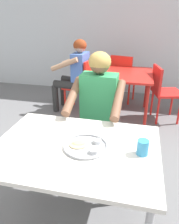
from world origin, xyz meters
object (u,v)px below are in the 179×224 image
Objects in this scene: drinking_cup at (143,147)px; chair_red_far at (122,75)px; patron_background at (75,70)px; chair_red_left at (83,83)px; thali_tray at (86,146)px; table_foreground at (76,155)px; diner_foreground at (97,108)px; chair_red_right at (163,89)px; chair_foreground at (101,121)px; table_background_red at (124,78)px.

drinking_cup is 0.12× the size of chair_red_far.
chair_red_left is at bearing 10.64° from patron_background.
thali_tray is at bearing -71.56° from patron_background.
table_foreground is 0.66m from diner_foreground.
chair_red_left is at bearing 113.94° from drinking_cup.
chair_red_left is at bearing -137.90° from chair_red_far.
thali_tray is 2.26m from patron_background.
chair_red_right is at bearing 63.66° from diner_foreground.
chair_red_right reaches higher than thali_tray.
chair_red_far is at bearing 97.79° from drinking_cup.
chair_foreground is at bearing 116.27° from drinking_cup.
patron_background reaches higher than drinking_cup.
thali_tray is (0.07, 0.00, 0.09)m from table_foreground.
table_background_red is at bearing -2.87° from chair_red_left.
table_foreground is 0.96× the size of patron_background.
chair_red_far reaches higher than table_foreground.
patron_background is at bearing 113.84° from diner_foreground.
chair_red_far is (-0.37, 2.70, -0.28)m from drinking_cup.
chair_red_right is (0.66, 2.10, -0.25)m from thali_tray.
chair_foreground is 0.72× the size of patron_background.
patron_background reaches higher than table_foreground.
patron_background is (-0.66, 1.50, -0.04)m from diner_foreground.
diner_foreground reaches higher than chair_red_left.
chair_red_left reaches higher than chair_red_far.
drinking_cup is 0.12× the size of chair_red_right.
patron_background is at bearing 116.94° from drinking_cup.
diner_foreground is 1.63m from chair_red_left.
patron_background is at bearing -142.14° from chair_red_far.
chair_red_right is 1.40m from patron_background.
chair_red_left is at bearing 103.32° from table_foreground.
patron_background reaches higher than chair_foreground.
diner_foreground is at bearing -90.77° from chair_foreground.
table_background_red is 1.08× the size of chair_red_far.
drinking_cup is at bearing -66.06° from chair_red_left.
thali_tray is at bearing 3.46° from table_foreground.
diner_foreground is 1.50m from table_background_red.
thali_tray is 0.90m from chair_foreground.
chair_red_right is at bearing 72.45° from thali_tray.
diner_foreground reaches higher than drinking_cup.
chair_foreground reaches higher than drinking_cup.
drinking_cup is (0.37, 0.01, 0.04)m from thali_tray.
chair_foreground is 0.98× the size of chair_red_left.
diner_foreground reaches higher than chair_red_right.
table_foreground is 1.20× the size of table_background_red.
chair_red_far is at bearing 89.95° from thali_tray.
table_foreground is at bearing -91.62° from chair_red_far.
table_background_red is at bearing 84.95° from diner_foreground.
chair_foreground is at bearing 89.23° from diner_foreground.
table_background_red is 0.80× the size of patron_background.
drinking_cup is at bearing -63.06° from patron_background.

